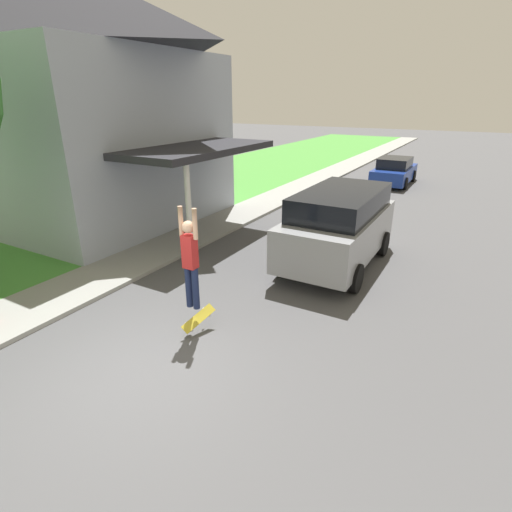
{
  "coord_description": "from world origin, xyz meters",
  "views": [
    {
      "loc": [
        4.56,
        -3.91,
        4.38
      ],
      "look_at": [
        0.58,
        3.07,
        1.18
      ],
      "focal_mm": 28.0,
      "sensor_mm": 36.0,
      "label": 1
    }
  ],
  "objects_px": {
    "skateboard": "(198,318)",
    "car_down_street": "(394,171)",
    "suv_parked": "(339,225)",
    "skateboarder": "(190,258)"
  },
  "relations": [
    {
      "from": "car_down_street",
      "to": "skateboarder",
      "type": "height_order",
      "value": "skateboarder"
    },
    {
      "from": "suv_parked",
      "to": "car_down_street",
      "type": "bearing_deg",
      "value": 94.83
    },
    {
      "from": "car_down_street",
      "to": "skateboard",
      "type": "xyz_separation_m",
      "value": [
        -0.17,
        -17.03,
        -0.36
      ]
    },
    {
      "from": "car_down_street",
      "to": "skateboard",
      "type": "height_order",
      "value": "car_down_street"
    },
    {
      "from": "car_down_street",
      "to": "skateboard",
      "type": "bearing_deg",
      "value": -90.58
    },
    {
      "from": "suv_parked",
      "to": "skateboarder",
      "type": "height_order",
      "value": "skateboarder"
    },
    {
      "from": "car_down_street",
      "to": "skateboarder",
      "type": "bearing_deg",
      "value": -90.87
    },
    {
      "from": "suv_parked",
      "to": "skateboarder",
      "type": "bearing_deg",
      "value": -105.28
    },
    {
      "from": "skateboard",
      "to": "car_down_street",
      "type": "bearing_deg",
      "value": 89.42
    },
    {
      "from": "suv_parked",
      "to": "car_down_street",
      "type": "xyz_separation_m",
      "value": [
        -1.04,
        12.3,
        -0.47
      ]
    }
  ]
}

